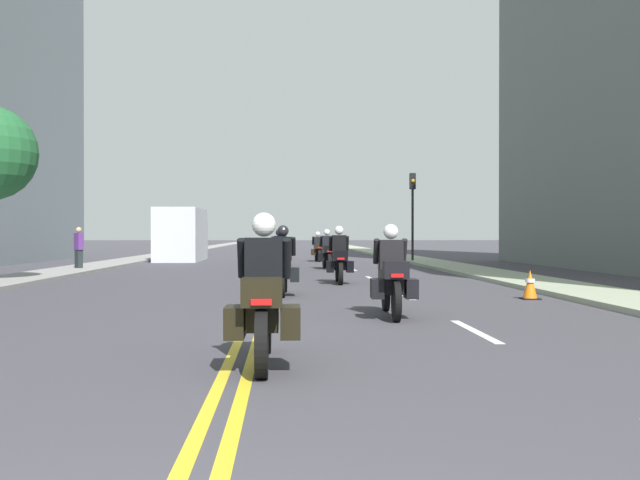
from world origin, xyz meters
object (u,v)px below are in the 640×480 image
object	(u,v)px
traffic_cone_0	(530,285)
pedestrian_0	(79,248)
motorcycle_4	(279,256)
motorcycle_6	(280,251)
motorcycle_7	(318,249)
parked_truck	(183,237)
traffic_light_far	(413,201)
motorcycle_1	(392,278)
motorcycle_2	(283,267)
motorcycle_5	(327,253)
motorcycle_0	(264,304)
motorcycle_3	(339,260)

from	to	relation	value
traffic_cone_0	pedestrian_0	xyz separation A→B (m)	(-13.25, 12.36, 0.56)
motorcycle_4	motorcycle_6	distance (m)	7.50
motorcycle_7	traffic_cone_0	xyz separation A→B (m)	(3.58, -21.61, -0.32)
parked_truck	traffic_light_far	bearing A→B (deg)	-16.51
motorcycle_1	motorcycle_6	xyz separation A→B (m)	(-2.03, 20.08, -0.01)
traffic_light_far	motorcycle_2	bearing A→B (deg)	-109.31
motorcycle_1	motorcycle_5	distance (m)	16.59
parked_truck	motorcycle_5	bearing A→B (deg)	-52.88
motorcycle_5	traffic_cone_0	distance (m)	14.02
motorcycle_0	motorcycle_6	size ratio (longest dim) A/B	0.96
motorcycle_1	motorcycle_2	size ratio (longest dim) A/B	1.08
traffic_cone_0	parked_truck	xyz separation A→B (m)	(-10.87, 23.19, 0.96)
motorcycle_5	motorcycle_7	size ratio (longest dim) A/B	1.00
motorcycle_4	traffic_light_far	size ratio (longest dim) A/B	0.47
motorcycle_4	motorcycle_2	bearing A→B (deg)	-88.35
motorcycle_6	traffic_light_far	xyz separation A→B (m)	(6.60, 2.61, 2.45)
motorcycle_2	motorcycle_6	size ratio (longest dim) A/B	0.95
motorcycle_1	motorcycle_3	size ratio (longest dim) A/B	1.02
traffic_cone_0	motorcycle_4	bearing A→B (deg)	120.00
motorcycle_5	traffic_light_far	distance (m)	8.06
motorcycle_0	parked_truck	distance (m)	31.01
motorcycle_2	motorcycle_3	distance (m)	4.17
motorcycle_5	motorcycle_6	xyz separation A→B (m)	(-1.94, 3.49, 0.01)
motorcycle_6	traffic_light_far	size ratio (longest dim) A/B	0.50
motorcycle_4	pedestrian_0	world-z (taller)	pedestrian_0
pedestrian_0	motorcycle_7	bearing A→B (deg)	89.19
motorcycle_1	pedestrian_0	world-z (taller)	pedestrian_0
motorcycle_1	traffic_cone_0	distance (m)	4.64
motorcycle_0	motorcycle_2	distance (m)	8.64
motorcycle_0	motorcycle_4	distance (m)	16.89
motorcycle_2	parked_truck	distance (m)	22.59
motorcycle_3	motorcycle_4	xyz separation A→B (m)	(-1.76, 4.41, -0.01)
traffic_cone_0	parked_truck	bearing A→B (deg)	115.12
motorcycle_0	parked_truck	world-z (taller)	parked_truck
motorcycle_7	pedestrian_0	bearing A→B (deg)	-139.37
motorcycle_7	motorcycle_2	bearing A→B (deg)	-98.07
motorcycle_5	traffic_light_far	world-z (taller)	traffic_light_far
motorcycle_2	motorcycle_0	bearing A→B (deg)	-89.13
motorcycle_3	motorcycle_4	bearing A→B (deg)	113.16
motorcycle_0	motorcycle_2	xyz separation A→B (m)	(0.18, 8.64, -0.01)
motorcycle_2	traffic_cone_0	world-z (taller)	motorcycle_2
motorcycle_4	motorcycle_6	size ratio (longest dim) A/B	0.95
motorcycle_1	traffic_light_far	bearing A→B (deg)	80.92
motorcycle_4	motorcycle_6	bearing A→B (deg)	90.66
motorcycle_4	traffic_cone_0	size ratio (longest dim) A/B	3.30
motorcycle_2	motorcycle_3	xyz separation A→B (m)	(1.61, 3.84, 0.02)
motorcycle_5	motorcycle_6	size ratio (longest dim) A/B	0.97
motorcycle_1	motorcycle_2	distance (m)	4.71
traffic_light_far	motorcycle_0	bearing A→B (deg)	-103.76
motorcycle_5	traffic_cone_0	xyz separation A→B (m)	(3.58, -13.55, -0.33)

